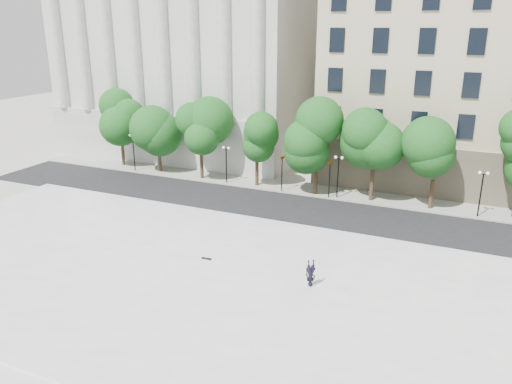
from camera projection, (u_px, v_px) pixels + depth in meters
ground at (147, 300)px, 29.81m from camera, size 160.00×160.00×0.00m
plaza at (174, 275)px, 32.34m from camera, size 44.00×22.00×0.45m
street at (263, 205)px, 45.44m from camera, size 60.00×8.00×0.02m
far_sidewalk at (286, 186)px, 50.63m from camera, size 60.00×4.00×0.12m
building_west at (206, 47)px, 65.71m from camera, size 31.50×27.65×25.60m
traffic_light_west at (282, 156)px, 47.98m from camera, size 0.67×1.63×4.14m
traffic_light_east at (330, 161)px, 46.15m from camera, size 0.94×1.72×4.18m
person_lying at (310, 282)px, 30.42m from camera, size 1.45×1.81×0.47m
skateboard at (206, 259)px, 33.99m from camera, size 0.72×0.22×0.07m
street_trees at (272, 136)px, 48.93m from camera, size 45.09×5.38×7.89m
lamp_posts at (281, 163)px, 48.57m from camera, size 36.42×0.28×4.24m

